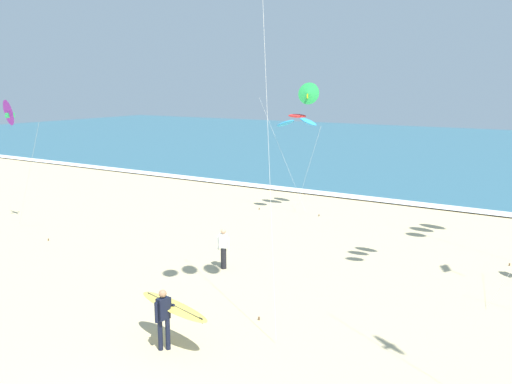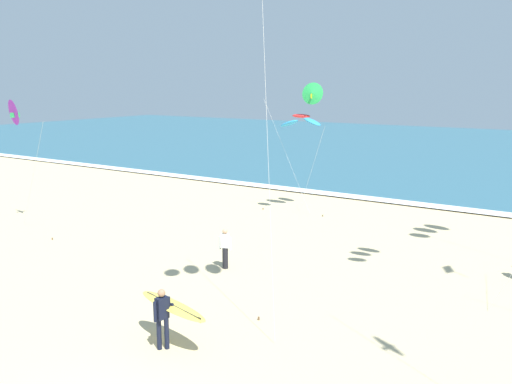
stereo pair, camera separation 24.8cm
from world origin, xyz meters
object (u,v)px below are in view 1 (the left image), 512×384
object	(u,v)px
kite_delta_violet_distant	(10,113)
bystander_white_top	(223,248)
surfer_lead	(169,311)
kite_delta_emerald_close	(308,94)
kite_arc_scarlet_extra	(297,120)

from	to	relation	value
kite_delta_violet_distant	bystander_white_top	world-z (taller)	kite_delta_violet_distant
surfer_lead	kite_delta_emerald_close	bearing A→B (deg)	103.45
kite_arc_scarlet_extra	bystander_white_top	distance (m)	11.05
surfer_lead	kite_delta_violet_distant	size ratio (longest dim) A/B	0.42
kite_arc_scarlet_extra	bystander_white_top	size ratio (longest dim) A/B	3.41
kite_delta_violet_distant	bystander_white_top	xyz separation A→B (m)	(12.48, 0.18, -4.84)
kite_delta_emerald_close	bystander_white_top	bearing A→B (deg)	-82.42
kite_delta_emerald_close	bystander_white_top	size ratio (longest dim) A/B	4.48
kite_delta_violet_distant	kite_arc_scarlet_extra	xyz separation A→B (m)	(10.39, 10.15, -0.57)
surfer_lead	kite_arc_scarlet_extra	distance (m)	17.08
kite_delta_violet_distant	kite_delta_emerald_close	bearing A→B (deg)	41.14
kite_delta_emerald_close	bystander_white_top	world-z (taller)	kite_delta_emerald_close
kite_delta_emerald_close	bystander_white_top	distance (m)	11.25
kite_delta_violet_distant	kite_delta_emerald_close	world-z (taller)	kite_delta_emerald_close
surfer_lead	bystander_white_top	size ratio (longest dim) A/B	1.67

